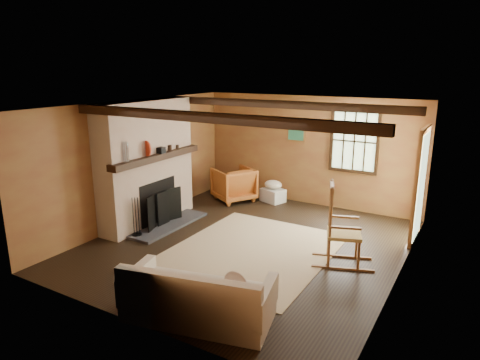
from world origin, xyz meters
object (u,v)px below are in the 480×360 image
Objects in this scene: laundry_basket at (273,195)px; armchair at (234,184)px; fireplace at (148,168)px; rocking_chair at (341,230)px; sofa at (198,301)px.

armchair reaches higher than laundry_basket.
fireplace is at bearing -122.09° from laundry_basket.
rocking_chair is at bearing 88.69° from armchair.
fireplace reaches higher than rocking_chair.
fireplace is 2.84× the size of armchair.
laundry_basket is (-2.31, 2.33, -0.40)m from rocking_chair.
sofa is at bearing -74.57° from laundry_basket.
laundry_basket is (1.53, 2.43, -0.95)m from fireplace.
laundry_basket is at bearing 57.91° from fireplace.
fireplace is 3.88m from rocking_chair.
laundry_basket is at bearing 92.33° from sofa.
laundry_basket is 0.93m from armchair.
armchair reaches higher than sofa.
rocking_chair is at bearing -45.32° from laundry_basket.
rocking_chair is at bearing 1.47° from fireplace.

